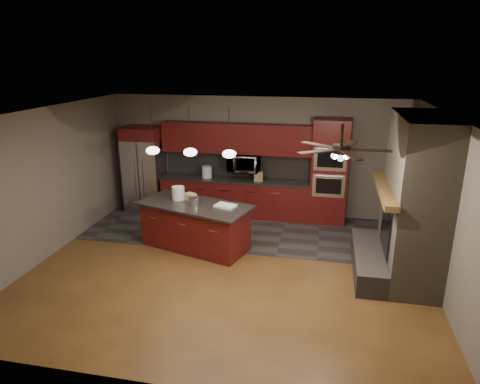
% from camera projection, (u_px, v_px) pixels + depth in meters
% --- Properties ---
extents(ground, '(7.00, 7.00, 0.00)m').
position_uv_depth(ground, '(229.00, 268.00, 7.80)').
color(ground, brown).
rests_on(ground, ground).
extents(ceiling, '(7.00, 6.00, 0.02)m').
position_uv_depth(ceiling, '(228.00, 113.00, 6.94)').
color(ceiling, white).
rests_on(ceiling, back_wall).
extents(back_wall, '(7.00, 0.02, 2.80)m').
position_uv_depth(back_wall, '(257.00, 156.00, 10.17)').
color(back_wall, '#635B4F').
rests_on(back_wall, ground).
extents(right_wall, '(0.02, 6.00, 2.80)m').
position_uv_depth(right_wall, '(446.00, 209.00, 6.70)').
color(right_wall, '#635B4F').
rests_on(right_wall, ground).
extents(left_wall, '(0.02, 6.00, 2.80)m').
position_uv_depth(left_wall, '(48.00, 183.00, 8.04)').
color(left_wall, '#635B4F').
rests_on(left_wall, ground).
extents(slate_tile_patch, '(7.00, 2.40, 0.01)m').
position_uv_depth(slate_tile_patch, '(248.00, 230.00, 9.47)').
color(slate_tile_patch, '#363331').
rests_on(slate_tile_patch, ground).
extents(fireplace_column, '(1.30, 2.10, 2.80)m').
position_uv_depth(fireplace_column, '(410.00, 205.00, 7.19)').
color(fireplace_column, '#6A5E4B').
rests_on(fireplace_column, ground).
extents(back_cabinetry, '(3.59, 0.64, 2.20)m').
position_uv_depth(back_cabinetry, '(235.00, 179.00, 10.17)').
color(back_cabinetry, '#591510').
rests_on(back_cabinetry, ground).
extents(oven_tower, '(0.80, 0.63, 2.38)m').
position_uv_depth(oven_tower, '(329.00, 172.00, 9.62)').
color(oven_tower, '#591510').
rests_on(oven_tower, ground).
extents(microwave, '(0.73, 0.41, 0.50)m').
position_uv_depth(microwave, '(244.00, 162.00, 10.02)').
color(microwave, silver).
rests_on(microwave, back_cabinetry).
extents(refrigerator, '(0.89, 0.75, 2.08)m').
position_uv_depth(refrigerator, '(144.00, 169.00, 10.44)').
color(refrigerator, silver).
rests_on(refrigerator, ground).
extents(kitchen_island, '(2.41, 1.61, 0.92)m').
position_uv_depth(kitchen_island, '(195.00, 226.00, 8.50)').
color(kitchen_island, '#591510').
rests_on(kitchen_island, ground).
extents(white_bucket, '(0.32, 0.32, 0.27)m').
position_uv_depth(white_bucket, '(178.00, 193.00, 8.58)').
color(white_bucket, silver).
rests_on(white_bucket, kitchen_island).
extents(paint_can, '(0.28, 0.28, 0.14)m').
position_uv_depth(paint_can, '(194.00, 201.00, 8.30)').
color(paint_can, '#B5B4BA').
rests_on(paint_can, kitchen_island).
extents(paint_tray, '(0.45, 0.38, 0.04)m').
position_uv_depth(paint_tray, '(225.00, 206.00, 8.21)').
color(paint_tray, white).
rests_on(paint_tray, kitchen_island).
extents(cardboard_box, '(0.27, 0.25, 0.14)m').
position_uv_depth(cardboard_box, '(190.00, 197.00, 8.57)').
color(cardboard_box, tan).
rests_on(cardboard_box, kitchen_island).
extents(counter_bucket, '(0.28, 0.28, 0.27)m').
position_uv_depth(counter_bucket, '(207.00, 172.00, 10.22)').
color(counter_bucket, silver).
rests_on(counter_bucket, back_cabinetry).
extents(counter_box, '(0.21, 0.16, 0.22)m').
position_uv_depth(counter_box, '(259.00, 176.00, 9.94)').
color(counter_box, '#96754D').
rests_on(counter_box, back_cabinetry).
extents(pendant_left, '(0.26, 0.26, 0.92)m').
position_uv_depth(pendant_left, '(153.00, 150.00, 8.16)').
color(pendant_left, black).
rests_on(pendant_left, ceiling).
extents(pendant_center, '(0.26, 0.26, 0.92)m').
position_uv_depth(pendant_center, '(190.00, 152.00, 8.02)').
color(pendant_center, black).
rests_on(pendant_center, ceiling).
extents(pendant_right, '(0.26, 0.26, 0.92)m').
position_uv_depth(pendant_right, '(229.00, 154.00, 7.88)').
color(pendant_right, black).
rests_on(pendant_right, ceiling).
extents(ceiling_fan, '(1.27, 1.33, 0.41)m').
position_uv_depth(ceiling_fan, '(341.00, 148.00, 5.95)').
color(ceiling_fan, black).
rests_on(ceiling_fan, ceiling).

